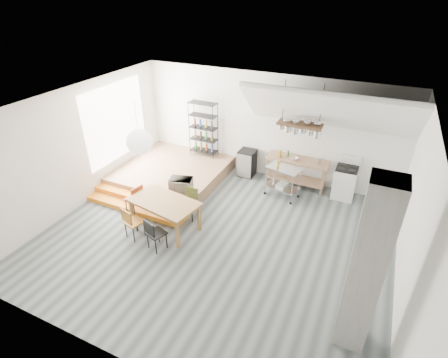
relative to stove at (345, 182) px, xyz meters
The scene contains 26 objects.
floor 4.05m from the stove, 128.38° to the right, with size 8.00×8.00×0.00m, color #495255.
wall_back 2.76m from the stove, behind, with size 8.00×0.04×3.20m, color silver.
wall_left 7.31m from the stove, 154.10° to the right, with size 0.04×7.00×3.20m, color silver.
wall_right 3.67m from the stove, 64.58° to the right, with size 0.04×7.00×3.20m, color silver.
ceiling 4.86m from the stove, 128.38° to the right, with size 8.00×7.00×0.02m, color white.
slope_ceiling 2.20m from the stove, 159.90° to the right, with size 4.40×1.80×0.15m, color white.
window_pane 6.82m from the stove, 165.66° to the right, with size 0.02×2.50×2.20m, color white.
platform 5.14m from the stove, 166.98° to the right, with size 3.00×3.00×0.40m, color #916848.
step_lower 5.90m from the stove, 148.15° to the right, with size 3.00×0.35×0.13m, color orange.
step_upper 5.72m from the stove, 151.14° to the right, with size 3.00×0.35×0.27m, color orange.
concrete_column 4.86m from the stove, 80.25° to the right, with size 0.50×0.50×3.20m, color gray.
kitchen_counter 1.41m from the stove, behind, with size 1.80×0.60×0.91m.
stove is the anchor object (origin of this frame).
pot_rack 2.04m from the stove, behind, with size 1.20×0.50×1.43m.
wire_shelving 4.58m from the stove, behind, with size 0.88×0.38×1.80m.
microwave_shelf 4.58m from the stove, 148.33° to the right, with size 0.60×0.40×0.16m.
paper_lantern 5.73m from the stove, 143.37° to the right, with size 0.60×0.60×0.60m, color white.
dining_table 5.08m from the stove, 138.46° to the right, with size 1.81×1.21×0.79m.
chair_mustard 5.89m from the stove, 136.74° to the right, with size 0.48×0.48×0.85m.
chair_black 5.48m from the stove, 130.66° to the right, with size 0.48×0.48×0.83m.
chair_olive 4.38m from the stove, 142.58° to the right, with size 0.39×0.39×0.82m.
chair_red 5.77m from the stove, 146.41° to the right, with size 0.47×0.47×0.87m.
rolling_cart 1.75m from the stove, 155.97° to the right, with size 1.01×0.71×0.91m.
mini_fridge 2.98m from the stove, behind, with size 0.50×0.50×0.84m, color black.
microwave 4.59m from the stove, 148.33° to the right, with size 0.59×0.40×0.33m, color beige.
bowl 1.55m from the stove, behind, with size 0.22×0.22×0.05m, color silver.
Camera 1 is at (2.99, -5.98, 5.45)m, focal length 28.00 mm.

